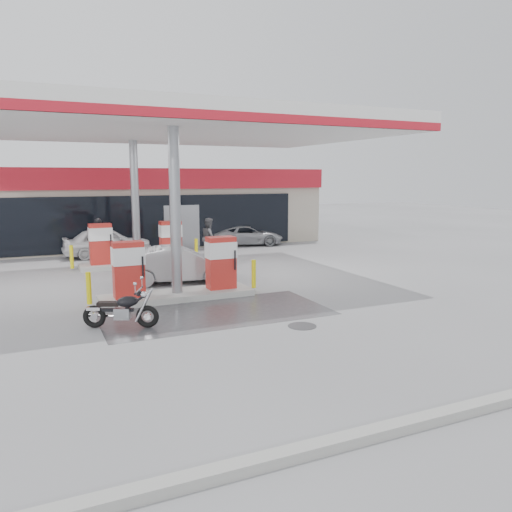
{
  "coord_description": "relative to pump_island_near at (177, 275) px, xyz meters",
  "views": [
    {
      "loc": [
        -3.84,
        -12.18,
        3.58
      ],
      "look_at": [
        2.34,
        1.48,
        1.2
      ],
      "focal_mm": 35.0,
      "sensor_mm": 36.0,
      "label": 1
    }
  ],
  "objects": [
    {
      "name": "sedan_white",
      "position": [
        -0.75,
        8.98,
        -0.05
      ],
      "size": [
        3.89,
        1.57,
        1.33
      ],
      "primitive_type": "imported",
      "rotation": [
        0.0,
        0.0,
        1.57
      ],
      "color": "silver",
      "rests_on": "ground"
    },
    {
      "name": "store_building",
      "position": [
        0.01,
        13.94,
        1.3
      ],
      "size": [
        22.0,
        8.22,
        4.0
      ],
      "color": "#BAAD9C",
      "rests_on": "ground"
    },
    {
      "name": "biker_walking",
      "position": [
        -1.18,
        8.44,
        0.14
      ],
      "size": [
        1.03,
        0.5,
        1.71
      ],
      "primitive_type": "imported",
      "rotation": [
        0.0,
        0.0,
        0.09
      ],
      "color": "black",
      "rests_on": "ground"
    },
    {
      "name": "parked_motorcycle",
      "position": [
        -1.99,
        -2.32,
        -0.29
      ],
      "size": [
        1.72,
        1.0,
        0.94
      ],
      "rotation": [
        0.0,
        0.0,
        -0.42
      ],
      "color": "black",
      "rests_on": "ground"
    },
    {
      "name": "drain_cover",
      "position": [
        2.0,
        -4.0,
        -0.71
      ],
      "size": [
        0.7,
        0.7,
        0.01
      ],
      "primitive_type": "cylinder",
      "color": "#38383A",
      "rests_on": "ground"
    },
    {
      "name": "pump_island_far",
      "position": [
        0.0,
        6.0,
        0.0
      ],
      "size": [
        5.14,
        1.3,
        1.78
      ],
      "color": "#9E9E99",
      "rests_on": "ground"
    },
    {
      "name": "canopy",
      "position": [
        0.0,
        3.0,
        4.56
      ],
      "size": [
        16.0,
        10.02,
        5.51
      ],
      "color": "silver",
      "rests_on": "ground"
    },
    {
      "name": "hatchback_silver",
      "position": [
        0.66,
        2.2,
        -0.09
      ],
      "size": [
        3.94,
        1.94,
        1.24
      ],
      "primitive_type": "imported",
      "rotation": [
        0.0,
        0.0,
        1.4
      ],
      "color": "#A7ABAF",
      "rests_on": "ground"
    },
    {
      "name": "kerb",
      "position": [
        0.0,
        -9.0,
        -0.64
      ],
      "size": [
        28.0,
        0.25,
        0.15
      ],
      "primitive_type": "cube",
      "color": "gray",
      "rests_on": "ground"
    },
    {
      "name": "parked_car_right",
      "position": [
        6.6,
        10.0,
        -0.19
      ],
      "size": [
        4.07,
        2.65,
        1.04
      ],
      "primitive_type": "imported",
      "rotation": [
        0.0,
        0.0,
        1.31
      ],
      "color": "#9C9EA4",
      "rests_on": "ground"
    },
    {
      "name": "ground",
      "position": [
        0.0,
        -2.0,
        -0.71
      ],
      "size": [
        90.0,
        90.0,
        0.0
      ],
      "primitive_type": "plane",
      "color": "gray",
      "rests_on": "ground"
    },
    {
      "name": "wet_patch",
      "position": [
        0.5,
        -2.0,
        -0.71
      ],
      "size": [
        6.0,
        3.0,
        0.0
      ],
      "primitive_type": "cube",
      "color": "#4C4C4F",
      "rests_on": "ground"
    },
    {
      "name": "attendant",
      "position": [
        3.44,
        7.0,
        0.18
      ],
      "size": [
        0.88,
        1.01,
        1.78
      ],
      "primitive_type": "imported",
      "rotation": [
        0.0,
        0.0,
        1.3
      ],
      "color": "#56565B",
      "rests_on": "ground"
    },
    {
      "name": "pump_island_near",
      "position": [
        0.0,
        0.0,
        0.0
      ],
      "size": [
        5.14,
        1.3,
        1.78
      ],
      "color": "#9E9E99",
      "rests_on": "ground"
    }
  ]
}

